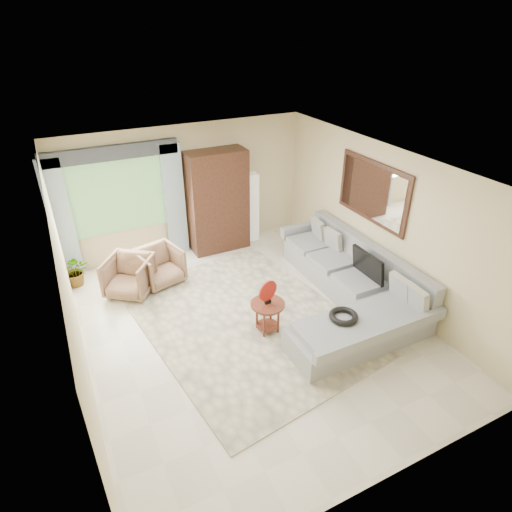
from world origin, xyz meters
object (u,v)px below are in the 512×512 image
sectional_sofa (350,289)px  tv_screen (368,265)px  armoire (218,202)px  armchair_left (129,276)px  armchair_right (160,266)px  potted_plant (75,271)px  floor_lamp (252,207)px  coffee_table (268,317)px

sectional_sofa → tv_screen: bearing=-13.9°
sectional_sofa → tv_screen: tv_screen is taller
tv_screen → armoire: armoire is taller
tv_screen → armchair_left: bearing=150.3°
tv_screen → armchair_right: bearing=144.3°
tv_screen → potted_plant: bearing=148.0°
tv_screen → floor_lamp: size_ratio=0.49×
sectional_sofa → armchair_left: sectional_sofa is taller
coffee_table → armoire: (0.38, 2.95, 0.77)m
armchair_left → armchair_right: size_ratio=1.02×
armchair_left → potted_plant: 1.10m
potted_plant → floor_lamp: (3.72, 0.26, 0.45)m
sectional_sofa → coffee_table: (-1.62, -0.05, -0.00)m
tv_screen → floor_lamp: (-0.70, 3.02, 0.03)m
armchair_right → armoire: armoire is taller
tv_screen → floor_lamp: floor_lamp is taller
armchair_right → floor_lamp: floor_lamp is taller
sectional_sofa → potted_plant: size_ratio=5.80×
tv_screen → armchair_right: tv_screen is taller
armchair_left → floor_lamp: floor_lamp is taller
sectional_sofa → armchair_right: sectional_sofa is taller
tv_screen → potted_plant: size_ratio=1.24×
tv_screen → armoire: (-1.50, 2.96, 0.33)m
sectional_sofa → coffee_table: size_ratio=6.51×
coffee_table → potted_plant: (-2.54, 2.75, 0.02)m
armchair_right → coffee_table: bearing=-77.0°
coffee_table → floor_lamp: floor_lamp is taller
potted_plant → armoire: armoire is taller
sectional_sofa → armchair_left: bearing=149.2°
armoire → potted_plant: bearing=-176.1°
potted_plant → floor_lamp: size_ratio=0.40×
floor_lamp → armchair_right: bearing=-159.5°
potted_plant → sectional_sofa: bearing=-33.0°
potted_plant → armoire: (2.92, 0.20, 0.75)m
sectional_sofa → potted_plant: sectional_sofa is taller
sectional_sofa → coffee_table: 1.62m
sectional_sofa → coffee_table: bearing=-178.3°
coffee_table → armchair_right: size_ratio=0.70×
tv_screen → armchair_left: 4.14m
tv_screen → armoire: 3.34m
armchair_left → potted_plant: size_ratio=1.29×
floor_lamp → sectional_sofa: bearing=-81.7°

